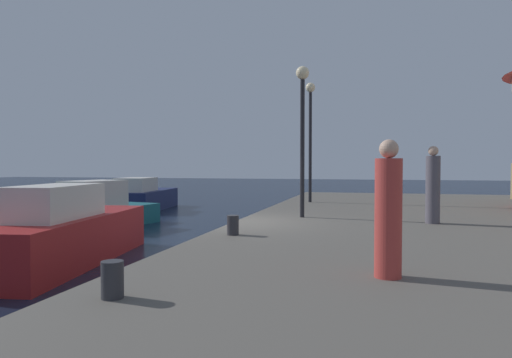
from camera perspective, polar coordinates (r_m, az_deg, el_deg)
The scene contains 10 objects.
ground_plane at distance 11.92m, azimuth -2.55°, elevation -9.02°, with size 120.00×120.00×0.00m, color black.
motorboat_teal at distance 17.34m, azimuth -19.06°, elevation -3.70°, with size 2.79×5.01×1.68m.
motorboat_navy at distance 23.61m, azimuth -13.81°, elevation -2.19°, with size 2.70×5.28×1.61m.
motorboat_red at distance 11.25m, azimuth -22.41°, elevation -6.22°, with size 2.41×5.64×1.80m.
lamp_post_mid_promenade at distance 12.71m, azimuth 5.74°, elevation 8.02°, with size 0.36×0.36×4.09m.
lamp_post_far_end at distance 17.86m, azimuth 6.70°, elevation 7.07°, with size 0.36×0.36×4.54m.
bollard_center at distance 5.30m, azimuth -17.25°, elevation -11.74°, with size 0.24×0.24×0.40m, color #2D2D33.
bollard_south at distance 9.49m, azimuth -2.86°, elevation -5.69°, with size 0.24×0.24×0.40m, color #2D2D33.
person_far_corner at distance 12.06m, azimuth 20.94°, elevation -0.93°, with size 0.34×0.34×1.89m.
person_by_the_water at distance 6.10m, azimuth 15.97°, elevation -4.05°, with size 0.34×0.34×1.75m.
Camera 1 is at (3.37, -11.21, 2.23)m, focal length 32.51 mm.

